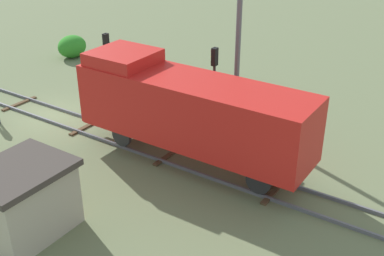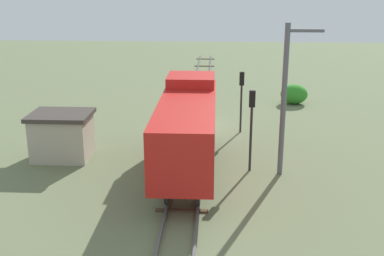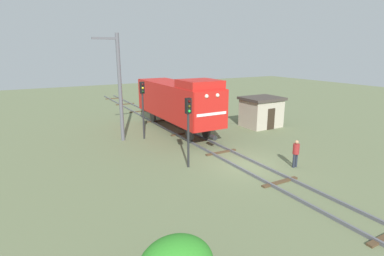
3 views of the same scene
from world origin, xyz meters
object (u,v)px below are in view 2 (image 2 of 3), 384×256
(locomotive, at_px, (187,125))
(traffic_signal_mid, at_px, (252,116))
(catenary_mast, at_px, (285,97))
(relay_hut, at_px, (62,135))
(traffic_signal_near, at_px, (241,91))
(worker_near_track, at_px, (165,106))

(locomotive, height_order, traffic_signal_mid, locomotive)
(locomotive, xyz_separation_m, traffic_signal_mid, (-3.40, -0.75, 0.36))
(catenary_mast, xyz_separation_m, relay_hut, (12.56, -1.88, -2.90))
(traffic_signal_near, xyz_separation_m, worker_near_track, (5.60, -3.16, -1.93))
(locomotive, relative_size, traffic_signal_mid, 2.56)
(traffic_signal_mid, relative_size, worker_near_track, 2.67)
(worker_near_track, distance_m, catenary_mast, 13.39)
(locomotive, height_order, relay_hut, locomotive)
(traffic_signal_mid, xyz_separation_m, relay_hut, (10.90, -1.45, -1.74))
(relay_hut, bearing_deg, worker_near_track, -120.26)
(relay_hut, bearing_deg, traffic_signal_mid, 172.42)
(traffic_signal_mid, height_order, worker_near_track, traffic_signal_mid)
(catenary_mast, bearing_deg, relay_hut, -8.49)
(locomotive, xyz_separation_m, worker_near_track, (2.40, -10.95, -1.78))
(traffic_signal_mid, distance_m, worker_near_track, 11.92)
(traffic_signal_mid, height_order, relay_hut, traffic_signal_mid)
(locomotive, bearing_deg, relay_hut, -16.38)
(locomotive, relative_size, relay_hut, 3.31)
(traffic_signal_near, relative_size, relay_hut, 1.20)
(traffic_signal_near, relative_size, catenary_mast, 0.52)
(traffic_signal_mid, bearing_deg, worker_near_track, -60.36)
(traffic_signal_near, distance_m, catenary_mast, 7.81)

